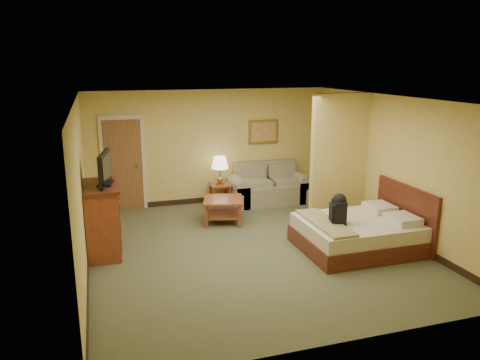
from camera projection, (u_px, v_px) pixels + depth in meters
name	position (u px, v px, depth m)	size (l,w,h in m)	color
floor	(252.00, 249.00, 8.21)	(6.00, 6.00, 0.00)	#505436
ceiling	(253.00, 99.00, 7.57)	(6.00, 6.00, 0.00)	white
back_wall	(210.00, 147.00, 10.67)	(5.50, 0.02, 2.60)	#D8BC5C
left_wall	(81.00, 190.00, 7.10)	(0.02, 6.00, 2.60)	#D8BC5C
right_wall	(392.00, 166.00, 8.68)	(0.02, 6.00, 2.60)	#D8BC5C
partition	(339.00, 159.00, 9.36)	(1.20, 0.15, 2.60)	#D8BC5C
door	(123.00, 164.00, 10.14)	(0.94, 0.16, 2.10)	beige
baseboard	(211.00, 199.00, 10.96)	(5.50, 0.02, 0.12)	black
loveseat	(269.00, 190.00, 10.89)	(1.83, 0.85, 0.92)	gray
side_table	(220.00, 191.00, 10.62)	(0.46, 0.46, 0.50)	maroon
table_lamp	(220.00, 163.00, 10.46)	(0.38, 0.38, 0.63)	#AB763F
coffee_table	(223.00, 205.00, 9.49)	(0.95, 0.95, 0.50)	maroon
wall_picture	(263.00, 132.00, 10.94)	(0.73, 0.04, 0.57)	#B78E3F
dresser	(102.00, 219.00, 7.88)	(0.60, 1.13, 1.21)	maroon
tv	(105.00, 169.00, 7.70)	(0.29, 0.88, 0.54)	black
bed	(361.00, 233.00, 8.15)	(1.97, 1.66, 1.08)	#4B1B11
backpack	(339.00, 208.00, 7.83)	(0.28, 0.35, 0.53)	black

